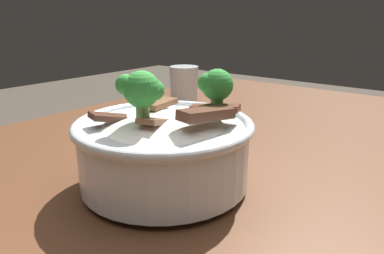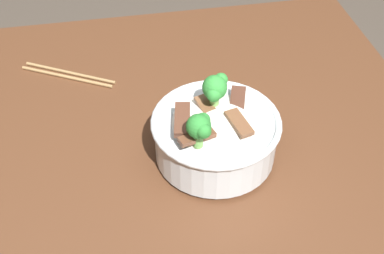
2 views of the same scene
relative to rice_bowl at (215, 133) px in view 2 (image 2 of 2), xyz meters
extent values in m
cube|color=#56331E|center=(0.13, -0.08, -0.08)|extent=(1.29, 1.05, 0.05)
cube|color=#56331E|center=(-0.44, 0.36, -0.48)|extent=(0.07, 0.07, 0.74)
cylinder|color=silver|center=(0.00, 0.00, -0.06)|extent=(0.10, 0.10, 0.01)
cylinder|color=silver|center=(0.00, 0.00, -0.01)|extent=(0.21, 0.21, 0.08)
torus|color=silver|center=(0.00, 0.00, 0.03)|extent=(0.23, 0.23, 0.01)
ellipsoid|color=white|center=(0.00, 0.00, 0.01)|extent=(0.18, 0.18, 0.06)
cube|color=brown|center=(-0.03, -0.01, 0.04)|extent=(0.06, 0.04, 0.02)
cube|color=#563323|center=(0.01, -0.06, 0.05)|extent=(0.08, 0.04, 0.02)
cube|color=brown|center=(0.05, -0.04, 0.04)|extent=(0.04, 0.07, 0.01)
cube|color=#4C2B1E|center=(-0.04, 0.05, 0.03)|extent=(0.07, 0.05, 0.02)
cube|color=brown|center=(0.03, 0.03, 0.04)|extent=(0.07, 0.04, 0.01)
cylinder|color=#6BA84C|center=(0.05, -0.04, 0.04)|extent=(0.02, 0.02, 0.03)
sphere|color=#2D8433|center=(0.05, -0.04, 0.07)|extent=(0.04, 0.04, 0.04)
sphere|color=#2D8433|center=(0.07, -0.04, 0.07)|extent=(0.02, 0.02, 0.02)
sphere|color=#2D8433|center=(0.04, -0.03, 0.07)|extent=(0.02, 0.02, 0.02)
cylinder|color=#7AB256|center=(-0.03, 0.00, 0.04)|extent=(0.02, 0.02, 0.03)
sphere|color=green|center=(-0.03, 0.00, 0.07)|extent=(0.04, 0.04, 0.04)
sphere|color=green|center=(-0.02, 0.00, 0.07)|extent=(0.03, 0.03, 0.03)
sphere|color=green|center=(-0.04, 0.02, 0.08)|extent=(0.02, 0.02, 0.02)
cylinder|color=#9E7A4C|center=(-0.28, -0.26, -0.06)|extent=(0.11, 0.19, 0.01)
cylinder|color=#9E7A4C|center=(-0.30, -0.26, -0.06)|extent=(0.11, 0.19, 0.01)
camera|label=1|loc=(-0.31, -0.29, 0.16)|focal=33.53mm
camera|label=2|loc=(0.62, -0.16, 0.61)|focal=47.32mm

